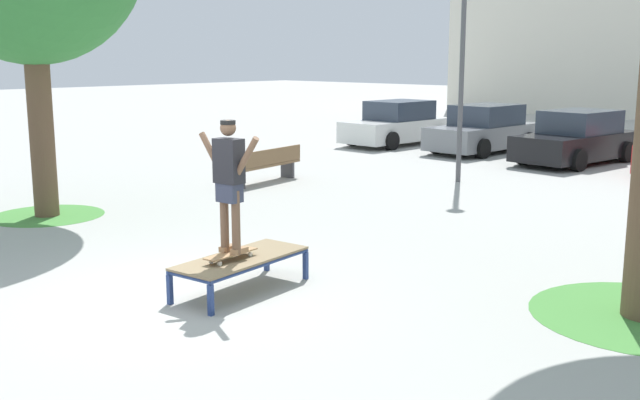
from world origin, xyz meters
TOP-DOWN VIEW (x-y plane):
  - ground_plane at (0.00, 0.00)m, footprint 120.00×120.00m
  - skate_box at (0.29, 0.68)m, footprint 0.98×1.98m
  - skateboard at (0.31, 0.49)m, footprint 0.28×0.82m
  - skater at (0.31, 0.49)m, footprint 1.00×0.31m
  - grass_patch_near_left at (-6.01, 1.22)m, footprint 2.13×2.13m
  - car_white at (-8.26, 15.17)m, footprint 2.01×4.25m
  - car_grey at (-4.99, 15.42)m, footprint 2.05×4.27m
  - car_black at (-1.73, 15.00)m, footprint 2.24×4.35m
  - park_bench at (-5.70, 6.65)m, footprint 0.81×2.44m
  - light_post at (-2.44, 10.02)m, footprint 0.36×0.36m

SIDE VIEW (x-z plane):
  - ground_plane at x=0.00m, z-range 0.00..0.00m
  - grass_patch_near_left at x=-6.01m, z-range 0.00..0.01m
  - skate_box at x=0.29m, z-range 0.18..0.64m
  - park_bench at x=-5.70m, z-range 0.03..0.86m
  - skateboard at x=0.31m, z-range 0.49..0.58m
  - car_white at x=-8.26m, z-range -0.06..1.44m
  - car_grey at x=-4.99m, z-range -0.06..1.44m
  - car_black at x=-1.73m, z-range -0.06..1.44m
  - skater at x=0.31m, z-range 0.68..2.38m
  - light_post at x=-2.44m, z-range 0.91..6.74m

